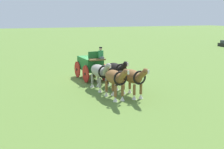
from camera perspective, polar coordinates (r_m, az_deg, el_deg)
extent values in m
plane|color=olive|center=(24.30, -4.34, -0.86)|extent=(220.00, 220.00, 0.00)
cube|color=#236B2D|center=(24.05, -4.39, 2.20)|extent=(2.75, 1.49, 1.05)
cube|color=brown|center=(22.49, -2.98, 3.02)|extent=(0.60, 1.28, 0.12)
cube|color=#236B2D|center=(22.25, -2.58, 0.99)|extent=(0.28, 1.13, 0.60)
cube|color=#236B2D|center=(22.72, -3.27, 3.95)|extent=(0.10, 1.26, 0.55)
cube|color=red|center=(24.16, -4.36, 0.73)|extent=(2.98, 0.26, 0.16)
cylinder|color=red|center=(23.47, -1.61, 0.44)|extent=(1.38, 0.13, 1.38)
cylinder|color=black|center=(23.47, -1.61, 0.44)|extent=(0.21, 0.19, 0.20)
cylinder|color=red|center=(22.90, -5.29, 0.11)|extent=(1.38, 0.13, 1.38)
cylinder|color=black|center=(22.90, -5.29, 0.11)|extent=(0.21, 0.19, 0.20)
cylinder|color=red|center=(25.44, -3.53, 1.29)|extent=(1.38, 0.13, 1.38)
cylinder|color=black|center=(25.44, -3.53, 1.29)|extent=(0.21, 0.19, 0.20)
cylinder|color=red|center=(24.91, -6.95, 1.01)|extent=(1.38, 0.13, 1.38)
cylinder|color=black|center=(24.91, -6.95, 1.01)|extent=(0.21, 0.19, 0.20)
cylinder|color=brown|center=(21.74, -1.93, -0.33)|extent=(2.60, 0.19, 0.10)
cube|color=slate|center=(22.47, -2.14, 3.38)|extent=(0.41, 0.33, 0.16)
cube|color=#338C4C|center=(22.55, -2.27, 4.11)|extent=(0.25, 0.37, 0.55)
sphere|color=tan|center=(22.50, -2.28, 5.08)|extent=(0.22, 0.22, 0.22)
cylinder|color=black|center=(22.49, -2.28, 5.41)|extent=(0.24, 0.24, 0.08)
ellipsoid|color=black|center=(21.06, 0.64, 1.13)|extent=(2.16, 0.93, 0.86)
cylinder|color=black|center=(20.65, 2.12, -1.15)|extent=(0.18, 0.18, 0.73)
cone|color=silver|center=(20.77, 2.11, -2.55)|extent=(0.30, 0.30, 0.31)
cylinder|color=black|center=(20.45, 0.93, -1.28)|extent=(0.18, 0.18, 0.73)
cone|color=silver|center=(20.57, 0.93, -2.69)|extent=(0.30, 0.30, 0.31)
cylinder|color=black|center=(21.96, 0.37, -0.37)|extent=(0.18, 0.18, 0.73)
cone|color=silver|center=(22.08, 0.36, -1.69)|extent=(0.30, 0.30, 0.31)
cylinder|color=black|center=(21.77, -0.77, -0.48)|extent=(0.18, 0.18, 0.73)
cone|color=silver|center=(21.89, -0.76, -1.81)|extent=(0.30, 0.30, 0.31)
cylinder|color=black|center=(19.82, 2.29, 1.60)|extent=(0.96, 0.39, 0.81)
ellipsoid|color=black|center=(19.45, 2.79, 2.17)|extent=(0.61, 0.28, 0.32)
cube|color=silver|center=(19.21, 3.17, 2.05)|extent=(0.06, 0.10, 0.24)
torus|color=black|center=(20.19, 1.81, 0.96)|extent=(0.15, 0.90, 0.90)
cylinder|color=black|center=(22.11, -0.60, 0.84)|extent=(0.14, 0.14, 0.80)
ellipsoid|color=#9E998E|center=(20.55, -2.63, 0.75)|extent=(2.21, 0.95, 0.88)
cylinder|color=#9E998E|center=(20.11, -1.16, -1.58)|extent=(0.18, 0.18, 0.70)
cone|color=silver|center=(20.23, -1.15, -2.95)|extent=(0.30, 0.30, 0.30)
cylinder|color=#9E998E|center=(19.92, -2.43, -1.72)|extent=(0.18, 0.18, 0.70)
cone|color=silver|center=(20.04, -2.42, -3.10)|extent=(0.30, 0.30, 0.30)
cylinder|color=#9E998E|center=(21.48, -2.79, -0.74)|extent=(0.18, 0.18, 0.70)
cone|color=silver|center=(21.59, -2.77, -2.03)|extent=(0.30, 0.30, 0.30)
cylinder|color=#9E998E|center=(21.31, -3.99, -0.85)|extent=(0.18, 0.18, 0.70)
cone|color=silver|center=(21.42, -3.97, -2.15)|extent=(0.30, 0.30, 0.30)
cylinder|color=#9E998E|center=(19.26, -1.13, 1.20)|extent=(0.96, 0.39, 0.81)
ellipsoid|color=#9E998E|center=(18.88, -0.69, 1.79)|extent=(0.61, 0.28, 0.32)
cube|color=silver|center=(18.63, -0.34, 1.66)|extent=(0.06, 0.10, 0.24)
torus|color=black|center=(19.64, -1.56, 0.55)|extent=(0.15, 0.91, 0.91)
cylinder|color=black|center=(21.65, -3.76, 0.49)|extent=(0.14, 0.14, 0.80)
ellipsoid|color=brown|center=(18.80, 4.04, -0.35)|extent=(2.19, 0.95, 0.88)
cylinder|color=brown|center=(18.44, 5.80, -2.90)|extent=(0.18, 0.18, 0.68)
cone|color=silver|center=(18.57, 5.77, -4.36)|extent=(0.30, 0.30, 0.29)
cylinder|color=brown|center=(18.21, 4.48, -3.07)|extent=(0.18, 0.18, 0.68)
cone|color=silver|center=(18.33, 4.45, -4.54)|extent=(0.30, 0.30, 0.29)
cylinder|color=brown|center=(19.72, 3.57, -1.91)|extent=(0.18, 0.18, 0.68)
cone|color=silver|center=(19.84, 3.55, -3.28)|extent=(0.30, 0.30, 0.29)
cylinder|color=brown|center=(19.50, 2.31, -2.05)|extent=(0.18, 0.18, 0.68)
cone|color=silver|center=(19.62, 2.30, -3.43)|extent=(0.30, 0.30, 0.29)
cylinder|color=brown|center=(17.58, 6.15, 0.07)|extent=(0.96, 0.39, 0.81)
ellipsoid|color=brown|center=(17.22, 6.80, 0.69)|extent=(0.61, 0.28, 0.32)
cube|color=silver|center=(16.99, 7.29, 0.53)|extent=(0.06, 0.10, 0.24)
torus|color=black|center=(17.95, 5.53, -0.63)|extent=(0.15, 0.92, 0.91)
cylinder|color=black|center=(19.84, 2.46, -0.59)|extent=(0.14, 0.14, 0.80)
ellipsoid|color=brown|center=(18.21, 0.45, -0.52)|extent=(2.02, 0.96, 0.89)
cylinder|color=brown|center=(17.88, 2.11, -3.19)|extent=(0.18, 0.18, 0.72)
cone|color=silver|center=(18.02, 2.09, -4.77)|extent=(0.30, 0.30, 0.31)
cylinder|color=brown|center=(17.67, 0.68, -3.36)|extent=(0.18, 0.18, 0.72)
cone|color=silver|center=(17.81, 0.68, -4.96)|extent=(0.30, 0.30, 0.31)
cylinder|color=brown|center=(19.09, 0.22, -2.23)|extent=(0.18, 0.18, 0.72)
cone|color=silver|center=(19.22, 0.22, -3.72)|extent=(0.30, 0.30, 0.31)
cylinder|color=brown|center=(18.90, -1.13, -2.37)|extent=(0.18, 0.18, 0.72)
cone|color=silver|center=(19.03, -1.12, -3.88)|extent=(0.30, 0.30, 0.31)
cylinder|color=brown|center=(17.02, 2.26, -0.04)|extent=(0.96, 0.39, 0.81)
ellipsoid|color=brown|center=(16.65, 2.84, 0.60)|extent=(0.61, 0.28, 0.32)
cube|color=silver|center=(16.40, 3.29, 0.43)|extent=(0.06, 0.10, 0.24)
torus|color=black|center=(17.40, 1.70, -0.76)|extent=(0.15, 0.93, 0.92)
cylinder|color=black|center=(19.20, -0.88, -0.80)|extent=(0.14, 0.14, 0.80)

